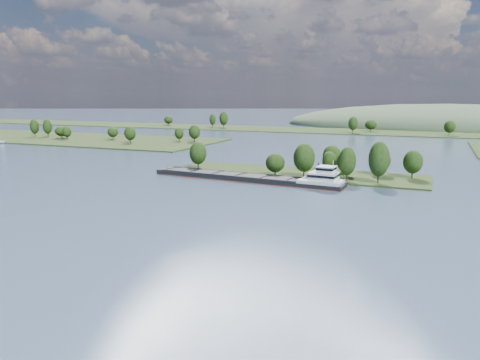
% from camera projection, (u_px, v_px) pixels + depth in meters
% --- Properties ---
extents(ground, '(1800.00, 1800.00, 0.00)m').
position_uv_depth(ground, '(237.00, 208.00, 130.76)').
color(ground, '#374A60').
rests_on(ground, ground).
extents(tree_island, '(100.00, 30.56, 15.95)m').
position_uv_depth(tree_island, '(314.00, 166.00, 180.70)').
color(tree_island, '#233317').
rests_on(tree_island, ground).
extents(left_bank, '(300.00, 80.00, 15.80)m').
position_uv_depth(left_bank, '(26.00, 136.00, 344.20)').
color(left_bank, '#233317').
rests_on(left_bank, ground).
extents(back_shoreline, '(900.00, 60.00, 15.92)m').
position_uv_depth(back_shoreline, '(379.00, 132.00, 381.85)').
color(back_shoreline, '#233317').
rests_on(back_shoreline, ground).
extents(hill_west, '(320.00, 160.00, 44.00)m').
position_uv_depth(hill_west, '(447.00, 127.00, 453.00)').
color(hill_west, '#3B5037').
rests_on(hill_west, ground).
extents(cargo_barge, '(75.12, 15.16, 10.09)m').
position_uv_depth(cargo_barge, '(258.00, 178.00, 170.32)').
color(cargo_barge, black).
rests_on(cargo_barge, ground).
extents(motorboat, '(6.21, 2.61, 2.35)m').
position_uv_depth(motorboat, '(2.00, 142.00, 298.30)').
color(motorboat, white).
rests_on(motorboat, ground).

